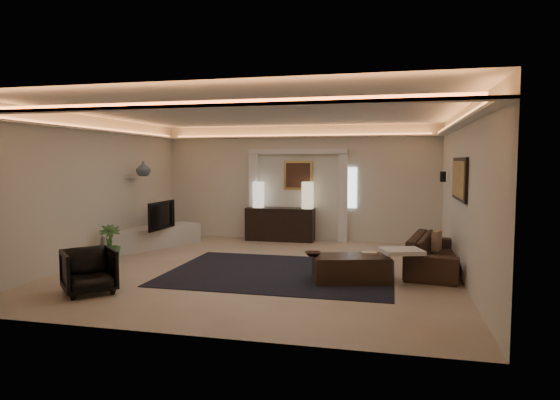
% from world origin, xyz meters
% --- Properties ---
extents(floor, '(7.00, 7.00, 0.00)m').
position_xyz_m(floor, '(0.00, 0.00, 0.00)').
color(floor, '#BDA791').
rests_on(floor, ground).
extents(ceiling, '(7.00, 7.00, 0.00)m').
position_xyz_m(ceiling, '(0.00, 0.00, 2.90)').
color(ceiling, white).
rests_on(ceiling, ground).
extents(wall_back, '(7.00, 0.00, 7.00)m').
position_xyz_m(wall_back, '(0.00, 3.50, 1.45)').
color(wall_back, beige).
rests_on(wall_back, ground).
extents(wall_front, '(7.00, 0.00, 7.00)m').
position_xyz_m(wall_front, '(0.00, -3.50, 1.45)').
color(wall_front, beige).
rests_on(wall_front, ground).
extents(wall_left, '(0.00, 7.00, 7.00)m').
position_xyz_m(wall_left, '(-3.50, 0.00, 1.45)').
color(wall_left, beige).
rests_on(wall_left, ground).
extents(wall_right, '(0.00, 7.00, 7.00)m').
position_xyz_m(wall_right, '(3.50, 0.00, 1.45)').
color(wall_right, beige).
rests_on(wall_right, ground).
extents(cove_soffit, '(7.00, 7.00, 0.04)m').
position_xyz_m(cove_soffit, '(0.00, 0.00, 2.62)').
color(cove_soffit, silver).
rests_on(cove_soffit, ceiling).
extents(daylight_slit, '(0.25, 0.03, 1.00)m').
position_xyz_m(daylight_slit, '(1.35, 3.48, 1.35)').
color(daylight_slit, white).
rests_on(daylight_slit, wall_back).
extents(area_rug, '(4.00, 3.00, 0.01)m').
position_xyz_m(area_rug, '(0.40, -0.20, 0.01)').
color(area_rug, black).
rests_on(area_rug, ground).
extents(pilaster_left, '(0.22, 0.20, 2.20)m').
position_xyz_m(pilaster_left, '(-1.15, 3.40, 1.10)').
color(pilaster_left, silver).
rests_on(pilaster_left, ground).
extents(pilaster_right, '(0.22, 0.20, 2.20)m').
position_xyz_m(pilaster_right, '(1.15, 3.40, 1.10)').
color(pilaster_right, silver).
rests_on(pilaster_right, ground).
extents(alcove_header, '(2.52, 0.20, 0.12)m').
position_xyz_m(alcove_header, '(0.00, 3.40, 2.25)').
color(alcove_header, silver).
rests_on(alcove_header, wall_back).
extents(painting_frame, '(0.74, 0.04, 0.74)m').
position_xyz_m(painting_frame, '(0.00, 3.47, 1.65)').
color(painting_frame, tan).
rests_on(painting_frame, wall_back).
extents(painting_canvas, '(0.62, 0.02, 0.62)m').
position_xyz_m(painting_canvas, '(0.00, 3.44, 1.65)').
color(painting_canvas, '#4C2D1E').
rests_on(painting_canvas, wall_back).
extents(art_panel_frame, '(0.04, 1.64, 0.74)m').
position_xyz_m(art_panel_frame, '(3.47, 0.30, 1.70)').
color(art_panel_frame, black).
rests_on(art_panel_frame, wall_right).
extents(art_panel_gold, '(0.02, 1.50, 0.62)m').
position_xyz_m(art_panel_gold, '(3.44, 0.30, 1.70)').
color(art_panel_gold, tan).
rests_on(art_panel_gold, wall_right).
extents(wall_sconce, '(0.12, 0.12, 0.22)m').
position_xyz_m(wall_sconce, '(3.38, 2.20, 1.68)').
color(wall_sconce, black).
rests_on(wall_sconce, wall_right).
extents(wall_niche, '(0.10, 0.55, 0.04)m').
position_xyz_m(wall_niche, '(-3.44, 1.40, 1.65)').
color(wall_niche, silver).
rests_on(wall_niche, wall_left).
extents(console, '(1.73, 0.55, 0.86)m').
position_xyz_m(console, '(-0.41, 3.25, 0.40)').
color(console, black).
rests_on(console, ground).
extents(lamp_left, '(0.37, 0.37, 0.65)m').
position_xyz_m(lamp_left, '(-0.99, 3.25, 1.09)').
color(lamp_left, white).
rests_on(lamp_left, console).
extents(lamp_right, '(0.34, 0.34, 0.66)m').
position_xyz_m(lamp_right, '(0.28, 3.25, 1.09)').
color(lamp_right, beige).
rests_on(lamp_right, console).
extents(media_ledge, '(1.71, 2.69, 0.50)m').
position_xyz_m(media_ledge, '(-3.15, 1.52, 0.23)').
color(media_ledge, silver).
rests_on(media_ledge, ground).
extents(tv, '(1.10, 0.18, 0.63)m').
position_xyz_m(tv, '(-2.82, 1.33, 0.77)').
color(tv, black).
rests_on(tv, media_ledge).
extents(figurine, '(0.17, 0.17, 0.41)m').
position_xyz_m(figurine, '(-3.15, 2.12, 0.64)').
color(figurine, black).
rests_on(figurine, media_ledge).
extents(ginger_jar, '(0.38, 0.38, 0.34)m').
position_xyz_m(ginger_jar, '(-3.15, 1.35, 1.84)').
color(ginger_jar, slate).
rests_on(ginger_jar, wall_niche).
extents(plant, '(0.58, 0.58, 0.74)m').
position_xyz_m(plant, '(-3.15, -0.04, 0.37)').
color(plant, '#37632C').
rests_on(plant, ground).
extents(sofa, '(2.37, 1.26, 0.66)m').
position_xyz_m(sofa, '(3.15, 0.60, 0.33)').
color(sofa, '#502F24').
rests_on(sofa, ground).
extents(throw_blanket, '(0.76, 0.69, 0.07)m').
position_xyz_m(throw_blanket, '(2.50, -0.55, 0.55)').
color(throw_blanket, silver).
rests_on(throw_blanket, sofa).
extents(throw_pillow, '(0.21, 0.38, 0.36)m').
position_xyz_m(throw_pillow, '(3.15, 0.66, 0.55)').
color(throw_pillow, '#947459').
rests_on(throw_pillow, sofa).
extents(coffee_table, '(1.37, 0.98, 0.46)m').
position_xyz_m(coffee_table, '(1.68, -0.55, 0.20)').
color(coffee_table, black).
rests_on(coffee_table, ground).
extents(bowl, '(0.33, 0.33, 0.07)m').
position_xyz_m(bowl, '(1.07, -0.70, 0.44)').
color(bowl, black).
rests_on(bowl, coffee_table).
extents(magazine, '(0.28, 0.22, 0.03)m').
position_xyz_m(magazine, '(1.97, -0.29, 0.42)').
color(magazine, beige).
rests_on(magazine, coffee_table).
extents(armchair, '(1.04, 1.04, 0.68)m').
position_xyz_m(armchair, '(-2.13, -2.18, 0.34)').
color(armchair, black).
rests_on(armchair, ground).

